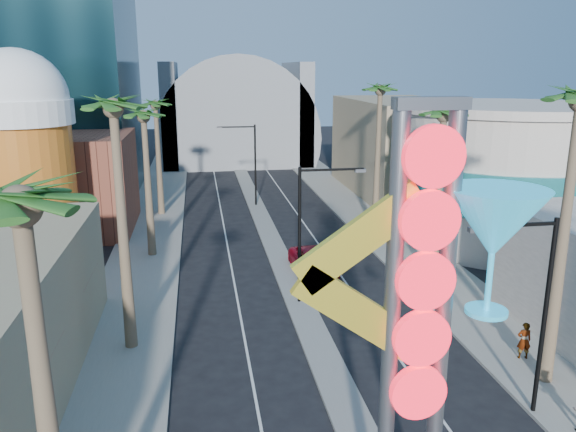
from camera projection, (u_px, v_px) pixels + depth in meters
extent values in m
cube|color=gray|center=(151.00, 236.00, 45.33)|extent=(5.00, 100.00, 0.15)
cube|color=gray|center=(377.00, 226.00, 48.25)|extent=(5.00, 100.00, 0.15)
cube|color=gray|center=(263.00, 221.00, 49.65)|extent=(1.60, 84.00, 0.15)
cube|color=brown|center=(70.00, 183.00, 46.19)|extent=(10.00, 10.00, 8.00)
cube|color=tan|center=(399.00, 147.00, 60.40)|extent=(10.00, 20.00, 10.00)
cylinder|color=orange|center=(28.00, 193.00, 38.14)|extent=(6.40, 6.40, 10.00)
cylinder|color=white|center=(18.00, 112.00, 36.77)|extent=(7.00, 7.00, 1.60)
sphere|color=white|center=(16.00, 100.00, 36.56)|extent=(6.60, 6.60, 6.60)
cylinder|color=#B4A799|center=(505.00, 177.00, 43.52)|extent=(16.00, 16.00, 10.00)
cylinder|color=teal|center=(505.00, 177.00, 43.52)|extent=(16.60, 16.60, 3.00)
cylinder|color=#B4A799|center=(511.00, 108.00, 42.17)|extent=(16.60, 16.60, 0.60)
cylinder|color=slate|center=(235.00, 134.00, 81.11)|extent=(22.00, 16.00, 22.00)
cube|color=slate|center=(171.00, 114.00, 78.96)|extent=(2.00, 16.00, 14.00)
cube|color=slate|center=(297.00, 112.00, 81.72)|extent=(2.00, 16.00, 14.00)
cylinder|color=slate|center=(391.00, 336.00, 14.49)|extent=(0.44, 0.44, 12.00)
cylinder|color=slate|center=(442.00, 332.00, 14.71)|extent=(0.44, 0.44, 12.00)
cube|color=slate|center=(431.00, 103.00, 13.09)|extent=(1.80, 0.50, 0.30)
cylinder|color=red|center=(434.00, 156.00, 13.07)|extent=(1.50, 0.25, 1.50)
cylinder|color=red|center=(430.00, 220.00, 13.46)|extent=(1.50, 0.25, 1.50)
cylinder|color=red|center=(426.00, 281.00, 13.86)|extent=(1.50, 0.25, 1.50)
cylinder|color=red|center=(422.00, 338.00, 14.25)|extent=(1.50, 0.25, 1.50)
cylinder|color=red|center=(418.00, 392.00, 14.65)|extent=(1.50, 0.25, 1.50)
cube|color=yellow|center=(360.00, 237.00, 13.66)|extent=(3.47, 0.25, 2.80)
cube|color=yellow|center=(358.00, 313.00, 14.17)|extent=(3.47, 0.25, 2.80)
cone|color=#27B0DE|center=(495.00, 223.00, 14.15)|extent=(2.60, 2.60, 1.80)
cylinder|color=#27B0DE|center=(489.00, 283.00, 14.56)|extent=(0.16, 0.16, 1.60)
cylinder|color=#27B0DE|center=(486.00, 311.00, 14.76)|extent=(1.10, 1.10, 0.12)
cylinder|color=black|center=(299.00, 237.00, 31.47)|extent=(0.18, 0.18, 8.00)
cube|color=black|center=(332.00, 170.00, 30.77)|extent=(3.60, 0.12, 0.12)
cube|color=slate|center=(360.00, 171.00, 31.04)|extent=(0.60, 0.25, 0.18)
cylinder|color=black|center=(255.00, 166.00, 54.38)|extent=(0.18, 0.18, 8.00)
cube|color=black|center=(236.00, 127.00, 53.13)|extent=(3.60, 0.12, 0.12)
cube|color=slate|center=(219.00, 128.00, 52.91)|extent=(0.60, 0.25, 0.18)
cylinder|color=black|center=(544.00, 320.00, 21.12)|extent=(0.18, 0.18, 8.00)
cube|color=black|center=(515.00, 225.00, 19.90)|extent=(3.24, 0.12, 0.12)
cube|color=slate|center=(477.00, 230.00, 19.70)|extent=(0.60, 0.25, 0.18)
sphere|color=#27521B|center=(20.00, 207.00, 11.24)|extent=(2.40, 2.40, 2.40)
cylinder|color=brown|center=(123.00, 235.00, 25.82)|extent=(0.40, 0.40, 11.50)
sphere|color=#27521B|center=(113.00, 108.00, 24.35)|extent=(2.40, 2.40, 2.40)
cylinder|color=brown|center=(148.00, 189.00, 39.37)|extent=(0.40, 0.40, 10.00)
sphere|color=#27521B|center=(144.00, 117.00, 38.10)|extent=(2.40, 2.40, 2.40)
cylinder|color=brown|center=(159.00, 162.00, 50.83)|extent=(0.40, 0.40, 10.00)
sphere|color=#27521B|center=(155.00, 105.00, 49.55)|extent=(2.40, 2.40, 2.40)
cylinder|color=brown|center=(561.00, 251.00, 22.79)|extent=(0.40, 0.40, 12.00)
cylinder|color=brown|center=(438.00, 202.00, 34.44)|extent=(0.40, 0.40, 10.50)
sphere|color=#27521B|center=(444.00, 115.00, 33.10)|extent=(2.40, 2.40, 2.40)
cylinder|color=brown|center=(377.00, 162.00, 45.77)|extent=(0.40, 0.40, 11.50)
sphere|color=#27521B|center=(380.00, 90.00, 44.30)|extent=(2.40, 2.40, 2.40)
imported|color=#B60E24|center=(314.00, 261.00, 37.24)|extent=(2.79, 5.62, 1.53)
imported|color=gray|center=(524.00, 340.00, 25.84)|extent=(0.71, 0.53, 1.79)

